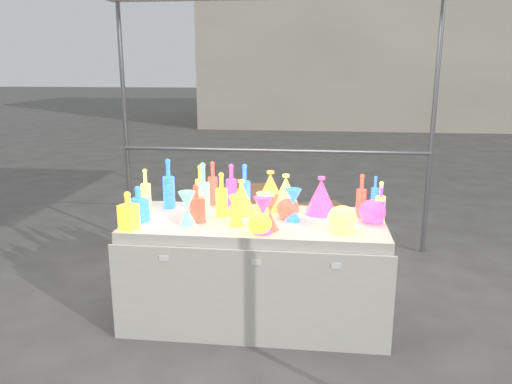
# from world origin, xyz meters

# --- Properties ---
(ground) EXTENTS (80.00, 80.00, 0.00)m
(ground) POSITION_xyz_m (0.00, 0.00, 0.00)
(ground) COLOR slate
(ground) RESTS_ON ground
(display_table) EXTENTS (1.84, 0.83, 0.75)m
(display_table) POSITION_xyz_m (0.00, -0.01, 0.37)
(display_table) COLOR silver
(display_table) RESTS_ON ground
(background_building) EXTENTS (14.00, 6.00, 6.00)m
(background_building) POSITION_xyz_m (4.00, 14.00, 3.00)
(background_building) COLOR beige
(background_building) RESTS_ON ground
(cardboard_box_closed) EXTENTS (0.68, 0.57, 0.43)m
(cardboard_box_closed) POSITION_xyz_m (-0.36, 2.23, 0.22)
(cardboard_box_closed) COLOR #AF7C4F
(cardboard_box_closed) RESTS_ON ground
(cardboard_box_flat) EXTENTS (0.79, 0.70, 0.06)m
(cardboard_box_flat) POSITION_xyz_m (0.49, 2.86, 0.03)
(cardboard_box_flat) COLOR #AF7C4F
(cardboard_box_flat) RESTS_ON ground
(bottle_0) EXTENTS (0.10, 0.10, 0.31)m
(bottle_0) POSITION_xyz_m (-0.48, 0.35, 0.91)
(bottle_0) COLOR red
(bottle_0) RESTS_ON display_table
(bottle_1) EXTENTS (0.12, 0.12, 0.38)m
(bottle_1) POSITION_xyz_m (-0.69, 0.22, 0.94)
(bottle_1) COLOR #1C9A50
(bottle_1) RESTS_ON display_table
(bottle_2) EXTENTS (0.09, 0.09, 0.34)m
(bottle_2) POSITION_xyz_m (-0.38, 0.35, 0.92)
(bottle_2) COLOR orange
(bottle_2) RESTS_ON display_table
(bottle_3) EXTENTS (0.09, 0.09, 0.33)m
(bottle_3) POSITION_xyz_m (-0.23, 0.35, 0.91)
(bottle_3) COLOR blue
(bottle_3) RESTS_ON display_table
(bottle_4) EXTENTS (0.08, 0.08, 0.31)m
(bottle_4) POSITION_xyz_m (-0.85, 0.16, 0.91)
(bottle_4) COLOR #136277
(bottle_4) RESTS_ON display_table
(bottle_5) EXTENTS (0.10, 0.10, 0.40)m
(bottle_5) POSITION_xyz_m (-0.37, -0.02, 0.95)
(bottle_5) COLOR #AA2268
(bottle_5) RESTS_ON display_table
(bottle_6) EXTENTS (0.08, 0.08, 0.32)m
(bottle_6) POSITION_xyz_m (-0.25, 0.05, 0.91)
(bottle_6) COLOR red
(bottle_6) RESTS_ON display_table
(bottle_7) EXTENTS (0.10, 0.10, 0.36)m
(bottle_7) POSITION_xyz_m (-0.11, 0.21, 0.93)
(bottle_7) COLOR #1C9A50
(bottle_7) RESTS_ON display_table
(decanter_0) EXTENTS (0.13, 0.13, 0.26)m
(decanter_0) POSITION_xyz_m (-0.81, -0.31, 0.88)
(decanter_0) COLOR red
(decanter_0) RESTS_ON display_table
(decanter_1) EXTENTS (0.14, 0.14, 0.27)m
(decanter_1) POSITION_xyz_m (-0.40, -0.10, 0.88)
(decanter_1) COLOR orange
(decanter_1) RESTS_ON display_table
(decanter_2) EXTENTS (0.13, 0.13, 0.26)m
(decanter_2) POSITION_xyz_m (-0.80, -0.15, 0.88)
(decanter_2) COLOR #1C9A50
(decanter_2) RESTS_ON display_table
(hourglass_0) EXTENTS (0.16, 0.16, 0.24)m
(hourglass_0) POSITION_xyz_m (0.12, -0.22, 0.87)
(hourglass_0) COLOR orange
(hourglass_0) RESTS_ON display_table
(hourglass_1) EXTENTS (0.14, 0.14, 0.24)m
(hourglass_1) POSITION_xyz_m (0.08, -0.29, 0.87)
(hourglass_1) COLOR blue
(hourglass_1) RESTS_ON display_table
(hourglass_2) EXTENTS (0.13, 0.13, 0.25)m
(hourglass_2) POSITION_xyz_m (0.09, -0.21, 0.87)
(hourglass_2) COLOR #136277
(hourglass_2) RESTS_ON display_table
(hourglass_3) EXTENTS (0.13, 0.13, 0.23)m
(hourglass_3) POSITION_xyz_m (-0.45, -0.18, 0.87)
(hourglass_3) COLOR #AA2268
(hourglass_3) RESTS_ON display_table
(hourglass_4) EXTENTS (0.10, 0.10, 0.21)m
(hourglass_4) POSITION_xyz_m (-0.12, -0.14, 0.85)
(hourglass_4) COLOR red
(hourglass_4) RESTS_ON display_table
(hourglass_5) EXTENTS (0.13, 0.13, 0.23)m
(hourglass_5) POSITION_xyz_m (0.26, -0.00, 0.86)
(hourglass_5) COLOR #1C9A50
(hourglass_5) RESTS_ON display_table
(globe_0) EXTENTS (0.20, 0.20, 0.12)m
(globe_0) POSITION_xyz_m (0.06, -0.30, 0.81)
(globe_0) COLOR red
(globe_0) RESTS_ON display_table
(globe_1) EXTENTS (0.24, 0.24, 0.15)m
(globe_1) POSITION_xyz_m (0.59, -0.20, 0.83)
(globe_1) COLOR #136277
(globe_1) RESTS_ON display_table
(globe_2) EXTENTS (0.17, 0.17, 0.13)m
(globe_2) POSITION_xyz_m (0.22, 0.04, 0.82)
(globe_2) COLOR orange
(globe_2) RESTS_ON display_table
(globe_3) EXTENTS (0.21, 0.21, 0.15)m
(globe_3) POSITION_xyz_m (0.81, 0.01, 0.82)
(globe_3) COLOR blue
(globe_3) RESTS_ON display_table
(lampshade_0) EXTENTS (0.29, 0.29, 0.29)m
(lampshade_0) POSITION_xyz_m (0.08, 0.28, 0.90)
(lampshade_0) COLOR #FAF434
(lampshade_0) RESTS_ON display_table
(lampshade_1) EXTENTS (0.24, 0.24, 0.26)m
(lampshade_1) POSITION_xyz_m (-0.12, 0.12, 0.88)
(lampshade_1) COLOR #FAF434
(lampshade_1) RESTS_ON display_table
(lampshade_2) EXTENTS (0.27, 0.27, 0.28)m
(lampshade_2) POSITION_xyz_m (0.45, 0.20, 0.89)
(lampshade_2) COLOR blue
(lampshade_2) RESTS_ON display_table
(lampshade_3) EXTENTS (0.27, 0.27, 0.27)m
(lampshade_3) POSITION_xyz_m (0.19, 0.28, 0.89)
(lampshade_3) COLOR #136277
(lampshade_3) RESTS_ON display_table
(bottle_8) EXTENTS (0.07, 0.07, 0.26)m
(bottle_8) POSITION_xyz_m (0.86, 0.36, 0.88)
(bottle_8) COLOR #1C9A50
(bottle_8) RESTS_ON display_table
(bottle_9) EXTENTS (0.07, 0.07, 0.31)m
(bottle_9) POSITION_xyz_m (0.74, 0.16, 0.91)
(bottle_9) COLOR orange
(bottle_9) RESTS_ON display_table
(bottle_10) EXTENTS (0.07, 0.07, 0.25)m
(bottle_10) POSITION_xyz_m (0.86, 0.02, 0.88)
(bottle_10) COLOR blue
(bottle_10) RESTS_ON display_table
(bottle_11) EXTENTS (0.07, 0.07, 0.29)m
(bottle_11) POSITION_xyz_m (0.86, 0.03, 0.90)
(bottle_11) COLOR #136277
(bottle_11) RESTS_ON display_table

